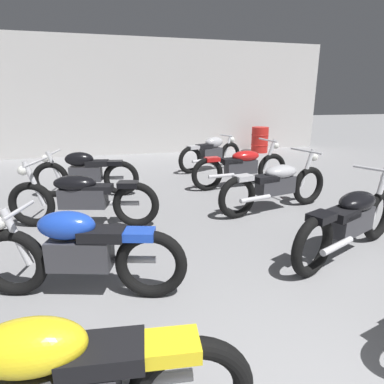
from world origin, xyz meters
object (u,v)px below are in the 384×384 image
motorcycle_right_row_3 (242,166)px  motorcycle_right_row_4 (211,152)px  motorcycle_left_row_1 (79,251)px  oil_drum (260,140)px  motorcycle_right_row_1 (351,219)px  motorcycle_left_row_2 (82,197)px  motorcycle_right_row_2 (276,184)px  motorcycle_left_row_3 (85,172)px

motorcycle_right_row_3 → motorcycle_right_row_4: bearing=92.5°
motorcycle_left_row_1 → oil_drum: 9.08m
motorcycle_right_row_1 → motorcycle_right_row_3: same height
motorcycle_right_row_1 → motorcycle_right_row_3: size_ratio=0.94×
motorcycle_left_row_1 → motorcycle_right_row_1: (3.01, 0.05, -0.01)m
motorcycle_left_row_2 → motorcycle_left_row_1: bearing=-88.0°
motorcycle_right_row_1 → motorcycle_right_row_2: (-0.05, 1.67, 0.00)m
oil_drum → motorcycle_right_row_3: bearing=-120.9°
oil_drum → motorcycle_right_row_4: bearing=-137.4°
motorcycle_left_row_1 → oil_drum: size_ratio=2.26×
motorcycle_left_row_3 → oil_drum: motorcycle_left_row_3 is taller
motorcycle_right_row_1 → motorcycle_right_row_2: size_ratio=0.95×
motorcycle_right_row_2 → motorcycle_left_row_3: bearing=151.0°
motorcycle_left_row_2 → motorcycle_right_row_3: same height
motorcycle_right_row_1 → oil_drum: bearing=71.5°
motorcycle_left_row_3 → motorcycle_right_row_3: 3.09m
motorcycle_left_row_3 → motorcycle_right_row_3: bearing=-3.2°
motorcycle_left_row_2 → oil_drum: (5.49, 5.47, -0.03)m
motorcycle_left_row_2 → motorcycle_right_row_3: size_ratio=0.98×
motorcycle_left_row_2 → motorcycle_right_row_1: bearing=-29.8°
motorcycle_left_row_3 → motorcycle_right_row_2: 3.48m
oil_drum → motorcycle_left_row_2: bearing=-135.1°
motorcycle_right_row_1 → motorcycle_right_row_4: size_ratio=1.08×
motorcycle_right_row_1 → oil_drum: motorcycle_right_row_1 is taller
motorcycle_left_row_3 → motorcycle_right_row_3: motorcycle_right_row_3 is taller
motorcycle_right_row_2 → motorcycle_right_row_4: (-0.03, 3.27, 0.01)m
motorcycle_left_row_1 → motorcycle_right_row_4: size_ratio=1.02×
motorcycle_right_row_4 → oil_drum: (2.49, 2.29, -0.03)m
motorcycle_left_row_1 → motorcycle_right_row_1: 3.01m
motorcycle_left_row_1 → oil_drum: bearing=53.3°
motorcycle_right_row_2 → motorcycle_left_row_1: bearing=-149.9°
motorcycle_right_row_3 → motorcycle_right_row_4: size_ratio=1.15×
motorcycle_right_row_4 → motorcycle_right_row_1: bearing=-89.1°
motorcycle_left_row_1 → motorcycle_right_row_4: bearing=59.5°
motorcycle_left_row_3 → oil_drum: size_ratio=2.30×
motorcycle_right_row_3 → oil_drum: 4.71m
motorcycle_right_row_3 → motorcycle_left_row_2: bearing=-155.2°
motorcycle_left_row_1 → motorcycle_right_row_2: 3.42m
motorcycle_right_row_2 → motorcycle_right_row_4: motorcycle_right_row_2 is taller
motorcycle_right_row_1 → motorcycle_right_row_3: bearing=90.0°
motorcycle_right_row_4 → motorcycle_right_row_2: bearing=-89.5°
motorcycle_left_row_1 → motorcycle_right_row_4: 5.78m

